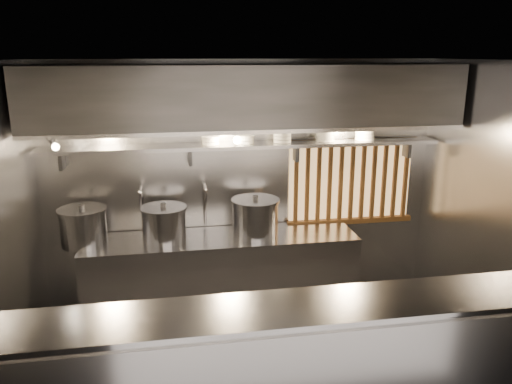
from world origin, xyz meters
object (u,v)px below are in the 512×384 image
object	(u,v)px
heat_lamp	(52,141)
pendant_bulb	(237,140)
stock_pot_left	(83,226)
stock_pot_mid	(164,223)
stock_pot_right	(255,217)

from	to	relation	value
heat_lamp	pendant_bulb	xyz separation A→B (m)	(1.80, 0.35, -0.11)
pendant_bulb	stock_pot_left	size ratio (longest dim) A/B	0.31
heat_lamp	pendant_bulb	bearing A→B (deg)	11.00
stock_pot_left	stock_pot_mid	size ratio (longest dim) A/B	0.96
pendant_bulb	stock_pot_mid	world-z (taller)	pendant_bulb
stock_pot_left	stock_pot_mid	xyz separation A→B (m)	(0.84, -0.01, -0.01)
heat_lamp	stock_pot_right	xyz separation A→B (m)	(1.98, 0.28, -0.96)
stock_pot_left	heat_lamp	bearing A→B (deg)	-116.08
pendant_bulb	stock_pot_left	xyz separation A→B (m)	(-1.65, -0.05, -0.86)
stock_pot_left	stock_pot_right	size ratio (longest dim) A/B	1.07
pendant_bulb	stock_pot_left	bearing A→B (deg)	-178.36
stock_pot_mid	stock_pot_right	world-z (taller)	stock_pot_right
stock_pot_mid	stock_pot_right	size ratio (longest dim) A/B	1.11
stock_pot_mid	stock_pot_right	bearing A→B (deg)	-0.67
heat_lamp	stock_pot_left	world-z (taller)	heat_lamp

